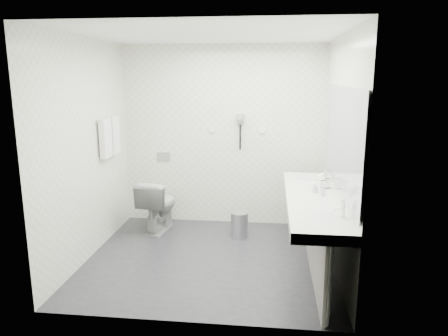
# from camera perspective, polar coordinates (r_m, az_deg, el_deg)

# --- Properties ---
(floor) EXTENTS (2.80, 2.80, 0.00)m
(floor) POSITION_cam_1_polar(r_m,az_deg,el_deg) (5.01, -1.94, -12.15)
(floor) COLOR #2A292F
(floor) RESTS_ON ground
(ceiling) EXTENTS (2.80, 2.80, 0.00)m
(ceiling) POSITION_cam_1_polar(r_m,az_deg,el_deg) (4.58, -2.18, 17.66)
(ceiling) COLOR white
(ceiling) RESTS_ON wall_back
(wall_back) EXTENTS (2.80, 0.00, 2.80)m
(wall_back) POSITION_cam_1_polar(r_m,az_deg,el_deg) (5.90, -0.19, 4.31)
(wall_back) COLOR white
(wall_back) RESTS_ON floor
(wall_front) EXTENTS (2.80, 0.00, 2.80)m
(wall_front) POSITION_cam_1_polar(r_m,az_deg,el_deg) (3.38, -5.30, -1.85)
(wall_front) COLOR white
(wall_front) RESTS_ON floor
(wall_left) EXTENTS (0.00, 2.60, 2.60)m
(wall_left) POSITION_cam_1_polar(r_m,az_deg,el_deg) (5.03, -18.05, 2.29)
(wall_left) COLOR white
(wall_left) RESTS_ON floor
(wall_right) EXTENTS (0.00, 2.60, 2.60)m
(wall_right) POSITION_cam_1_polar(r_m,az_deg,el_deg) (4.64, 15.32, 1.65)
(wall_right) COLOR white
(wall_right) RESTS_ON floor
(vanity_counter) EXTENTS (0.55, 2.20, 0.10)m
(vanity_counter) POSITION_cam_1_polar(r_m,az_deg,el_deg) (4.51, 11.92, -4.35)
(vanity_counter) COLOR white
(vanity_counter) RESTS_ON floor
(vanity_panel) EXTENTS (0.03, 2.15, 0.75)m
(vanity_panel) POSITION_cam_1_polar(r_m,az_deg,el_deg) (4.65, 11.99, -9.37)
(vanity_panel) COLOR gray
(vanity_panel) RESTS_ON floor
(vanity_post_near) EXTENTS (0.06, 0.06, 0.75)m
(vanity_post_near) POSITION_cam_1_polar(r_m,az_deg,el_deg) (3.72, 13.99, -15.28)
(vanity_post_near) COLOR silver
(vanity_post_near) RESTS_ON floor
(vanity_post_far) EXTENTS (0.06, 0.06, 0.75)m
(vanity_post_far) POSITION_cam_1_polar(r_m,az_deg,el_deg) (5.63, 11.33, -5.48)
(vanity_post_far) COLOR silver
(vanity_post_far) RESTS_ON floor
(mirror) EXTENTS (0.02, 2.20, 1.05)m
(mirror) POSITION_cam_1_polar(r_m,az_deg,el_deg) (4.41, 15.66, 3.73)
(mirror) COLOR #B2BCC6
(mirror) RESTS_ON wall_right
(basin_near) EXTENTS (0.40, 0.31, 0.05)m
(basin_near) POSITION_cam_1_polar(r_m,az_deg,el_deg) (3.89, 12.81, -6.59)
(basin_near) COLOR white
(basin_near) RESTS_ON vanity_counter
(basin_far) EXTENTS (0.40, 0.31, 0.05)m
(basin_far) POSITION_cam_1_polar(r_m,az_deg,el_deg) (5.13, 11.28, -1.90)
(basin_far) COLOR white
(basin_far) RESTS_ON vanity_counter
(faucet_near) EXTENTS (0.04, 0.04, 0.15)m
(faucet_near) POSITION_cam_1_polar(r_m,az_deg,el_deg) (3.89, 15.74, -5.36)
(faucet_near) COLOR silver
(faucet_near) RESTS_ON vanity_counter
(faucet_far) EXTENTS (0.04, 0.04, 0.15)m
(faucet_far) POSITION_cam_1_polar(r_m,az_deg,el_deg) (5.13, 13.49, -0.97)
(faucet_far) COLOR silver
(faucet_far) RESTS_ON vanity_counter
(soap_bottle_a) EXTENTS (0.06, 0.06, 0.11)m
(soap_bottle_a) POSITION_cam_1_polar(r_m,az_deg,el_deg) (4.62, 12.27, -2.64)
(soap_bottle_a) COLOR silver
(soap_bottle_a) RESTS_ON vanity_counter
(soap_bottle_c) EXTENTS (0.05, 0.05, 0.11)m
(soap_bottle_c) POSITION_cam_1_polar(r_m,az_deg,el_deg) (4.53, 13.24, -2.99)
(soap_bottle_c) COLOR silver
(soap_bottle_c) RESTS_ON vanity_counter
(glass_left) EXTENTS (0.07, 0.07, 0.10)m
(glass_left) POSITION_cam_1_polar(r_m,az_deg,el_deg) (4.78, 13.25, -2.22)
(glass_left) COLOR silver
(glass_left) RESTS_ON vanity_counter
(glass_right) EXTENTS (0.07, 0.07, 0.11)m
(glass_right) POSITION_cam_1_polar(r_m,az_deg,el_deg) (4.84, 13.86, -2.01)
(glass_right) COLOR silver
(glass_right) RESTS_ON vanity_counter
(toilet) EXTENTS (0.49, 0.75, 0.71)m
(toilet) POSITION_cam_1_polar(r_m,az_deg,el_deg) (5.84, -8.89, -4.95)
(toilet) COLOR white
(toilet) RESTS_ON floor
(flush_plate) EXTENTS (0.18, 0.02, 0.12)m
(flush_plate) POSITION_cam_1_polar(r_m,az_deg,el_deg) (6.09, -8.17, 1.58)
(flush_plate) COLOR #B2B5BA
(flush_plate) RESTS_ON wall_back
(pedal_bin) EXTENTS (0.25, 0.25, 0.32)m
(pedal_bin) POSITION_cam_1_polar(r_m,az_deg,el_deg) (5.58, 2.10, -7.73)
(pedal_bin) COLOR #B2B5BA
(pedal_bin) RESTS_ON floor
(bin_lid) EXTENTS (0.23, 0.23, 0.02)m
(bin_lid) POSITION_cam_1_polar(r_m,az_deg,el_deg) (5.53, 2.11, -6.10)
(bin_lid) COLOR #B2B5BA
(bin_lid) RESTS_ON pedal_bin
(towel_rail) EXTENTS (0.02, 0.62, 0.02)m
(towel_rail) POSITION_cam_1_polar(r_m,az_deg,el_deg) (5.47, -15.41, 6.40)
(towel_rail) COLOR silver
(towel_rail) RESTS_ON wall_left
(towel_near) EXTENTS (0.07, 0.24, 0.48)m
(towel_near) POSITION_cam_1_polar(r_m,az_deg,el_deg) (5.37, -15.73, 3.90)
(towel_near) COLOR white
(towel_near) RESTS_ON towel_rail
(towel_far) EXTENTS (0.07, 0.24, 0.48)m
(towel_far) POSITION_cam_1_polar(r_m,az_deg,el_deg) (5.62, -14.67, 4.33)
(towel_far) COLOR white
(towel_far) RESTS_ON towel_rail
(dryer_cradle) EXTENTS (0.10, 0.04, 0.14)m
(dryer_cradle) POSITION_cam_1_polar(r_m,az_deg,el_deg) (5.82, 2.23, 6.66)
(dryer_cradle) COLOR #949499
(dryer_cradle) RESTS_ON wall_back
(dryer_barrel) EXTENTS (0.08, 0.14, 0.08)m
(dryer_barrel) POSITION_cam_1_polar(r_m,az_deg,el_deg) (5.75, 2.18, 6.89)
(dryer_barrel) COLOR #949499
(dryer_barrel) RESTS_ON dryer_cradle
(dryer_cord) EXTENTS (0.02, 0.02, 0.35)m
(dryer_cord) POSITION_cam_1_polar(r_m,az_deg,el_deg) (5.84, 2.20, 4.20)
(dryer_cord) COLOR black
(dryer_cord) RESTS_ON dryer_cradle
(switch_plate_a) EXTENTS (0.09, 0.02, 0.09)m
(switch_plate_a) POSITION_cam_1_polar(r_m,az_deg,el_deg) (5.90, -1.66, 5.27)
(switch_plate_a) COLOR white
(switch_plate_a) RESTS_ON wall_back
(switch_plate_b) EXTENTS (0.09, 0.02, 0.09)m
(switch_plate_b) POSITION_cam_1_polar(r_m,az_deg,el_deg) (5.84, 5.18, 5.16)
(switch_plate_b) COLOR white
(switch_plate_b) RESTS_ON wall_back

